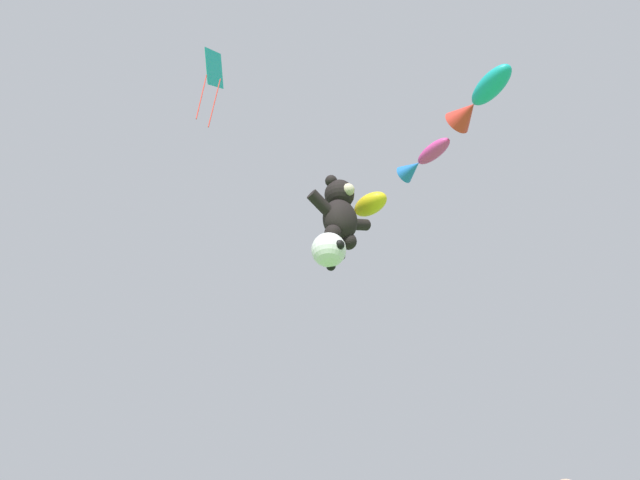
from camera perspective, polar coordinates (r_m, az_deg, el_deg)
teddy_bear_kite at (r=14.55m, az=2.31°, el=3.26°), size 2.34×1.03×2.37m
soccer_ball_kite at (r=13.50m, az=1.04°, el=-1.17°), size 1.05×1.04×0.97m
fish_kite_goldfin at (r=15.62m, az=4.51°, el=3.33°), size 0.90×1.87×0.86m
fish_kite_magenta at (r=15.00m, az=11.59°, el=8.92°), size 0.65×1.82×0.58m
fish_kite_teal at (r=14.23m, az=17.59°, el=15.03°), size 1.18×2.14×0.77m
diamond_kite at (r=15.85m, az=-12.07°, el=18.20°), size 1.18×0.90×3.13m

